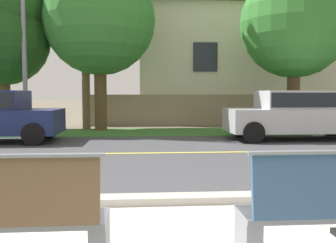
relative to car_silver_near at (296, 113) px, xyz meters
The scene contains 12 objects.
ground_plane 4.74m from the car_silver_near, 168.87° to the right, with size 140.00×140.00×0.00m, color #665B4C.
curb_edge 8.03m from the car_silver_near, 124.93° to the right, with size 44.00×0.30×0.11m, color #ADA89E.
street_asphalt 5.23m from the car_silver_near, 152.31° to the right, with size 52.00×8.00×0.01m, color #424247.
road_centre_line 5.23m from the car_silver_near, 152.31° to the right, with size 48.00×0.14×0.01m, color #E0CC4C.
far_verge_grass 5.29m from the car_silver_near, 151.19° to the left, with size 48.00×2.80×0.02m, color #38702D.
car_silver_near is the anchor object (origin of this frame).
streetlamp 9.89m from the car_silver_near, 165.55° to the left, with size 0.24×2.10×7.89m.
shade_tree_far_left 10.89m from the car_silver_near, 161.77° to the left, with size 3.52×3.52×5.81m.
shade_tree_left 8.07m from the car_silver_near, 152.02° to the left, with size 4.31×4.31×7.11m.
shade_tree_centre 4.33m from the car_silver_near, 66.06° to the left, with size 4.07×4.07×6.72m.
garden_wall 5.50m from the car_silver_near, 98.24° to the left, with size 13.00×0.36×1.40m, color gray.
house_across_street 8.95m from the car_silver_near, 86.93° to the left, with size 11.59×6.91×6.21m.
Camera 1 is at (-0.28, -2.50, 1.46)m, focal length 39.93 mm.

